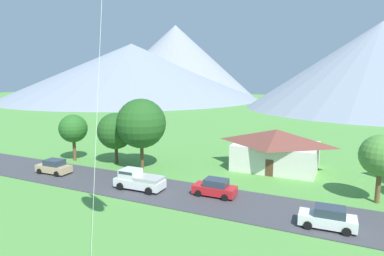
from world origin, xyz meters
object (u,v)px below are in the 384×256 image
parked_car_tan_west_end (54,167)px  parked_car_red_mid_west (215,188)px  house_leftmost (276,148)px  tree_left_of_center (141,123)px  tree_near_left (116,131)px  tree_near_right (381,156)px  tree_right_of_center (73,129)px  pickup_truck_white_west_side (138,180)px  parked_car_white_east_end (328,218)px

parked_car_tan_west_end → parked_car_red_mid_west: 20.17m
house_leftmost → tree_left_of_center: tree_left_of_center is taller
tree_near_left → tree_near_right: 30.52m
tree_left_of_center → tree_right_of_center: tree_left_of_center is taller
tree_right_of_center → tree_near_right: 36.72m
tree_left_of_center → parked_car_tan_west_end: size_ratio=2.09×
house_leftmost → tree_right_of_center: size_ratio=1.67×
tree_near_right → parked_car_red_mid_west: (-14.19, -4.90, -3.61)m
tree_left_of_center → parked_car_red_mid_west: 13.73m
tree_left_of_center → pickup_truck_white_west_side: tree_left_of_center is taller
tree_left_of_center → parked_car_red_mid_west: bearing=-23.0°
house_leftmost → parked_car_white_east_end: size_ratio=2.50×
tree_near_right → house_leftmost: bearing=145.2°
house_leftmost → tree_near_left: size_ratio=1.57×
parked_car_white_east_end → parked_car_red_mid_west: bearing=165.7°
parked_car_tan_west_end → tree_right_of_center: bearing=112.6°
parked_car_tan_west_end → parked_car_white_east_end: size_ratio=0.99×
tree_right_of_center → pickup_truck_white_west_side: bearing=-22.3°
pickup_truck_white_west_side → house_leftmost: bearing=51.3°
tree_near_right → pickup_truck_white_west_side: 23.23m
tree_near_right → parked_car_red_mid_west: tree_near_right is taller
tree_right_of_center → house_leftmost: bearing=17.1°
house_leftmost → tree_left_of_center: (-15.18, -7.41, 3.19)m
house_leftmost → tree_near_right: size_ratio=1.67×
parked_car_red_mid_west → tree_near_left: bearing=160.8°
parked_car_white_east_end → tree_near_right: bearing=62.9°
tree_left_of_center → tree_right_of_center: 10.82m
tree_near_left → tree_right_of_center: size_ratio=1.06×
pickup_truck_white_west_side → parked_car_tan_west_end: bearing=178.8°
tree_near_left → tree_near_right: bearing=-1.4°
tree_near_left → parked_car_red_mid_west: (16.32, -5.67, -3.53)m
house_leftmost → parked_car_tan_west_end: 27.28m
parked_car_tan_west_end → pickup_truck_white_west_side: size_ratio=0.81×
parked_car_white_east_end → tree_left_of_center: bearing=160.9°
tree_left_of_center → parked_car_white_east_end: tree_left_of_center is taller
parked_car_white_east_end → pickup_truck_white_west_side: size_ratio=0.81×
tree_near_right → pickup_truck_white_west_side: tree_near_right is taller
house_leftmost → tree_near_right: (10.81, -7.51, 1.89)m
parked_car_tan_west_end → pickup_truck_white_west_side: bearing=-1.2°
tree_near_left → parked_car_tan_west_end: size_ratio=1.60×
house_leftmost → tree_near_left: tree_near_left is taller
tree_near_left → tree_near_right: size_ratio=1.06×
tree_near_left → house_leftmost: bearing=18.9°
tree_near_left → tree_right_of_center: tree_near_left is taller
parked_car_tan_west_end → parked_car_white_east_end: (30.47, -1.31, 0.00)m
parked_car_red_mid_west → tree_left_of_center: bearing=157.0°
parked_car_red_mid_west → parked_car_white_east_end: 10.67m
tree_near_right → parked_car_white_east_end: size_ratio=1.50×
house_leftmost → tree_near_right: 13.30m
tree_right_of_center → pickup_truck_white_west_side: tree_right_of_center is taller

